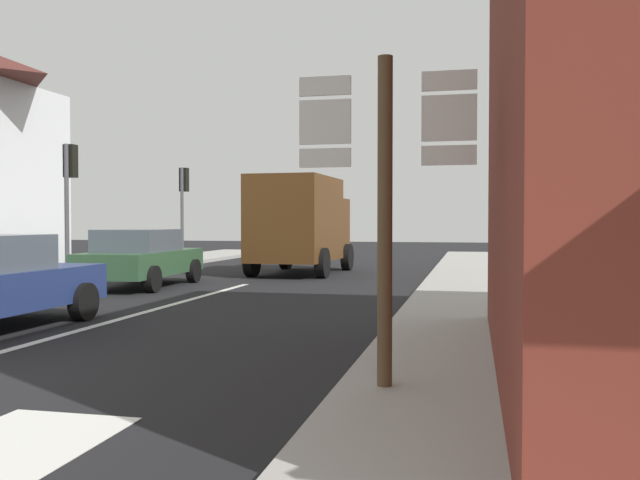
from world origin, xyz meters
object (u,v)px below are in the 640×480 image
Objects in this scene: sedan_far at (141,257)px; traffic_light_far_left at (184,193)px; traffic_light_near_left at (69,180)px; delivery_truck at (301,222)px; route_sign_post at (385,196)px.

sedan_far is 8.93m from traffic_light_far_left.
traffic_light_near_left is (-2.53, 0.80, 2.03)m from sedan_far.
delivery_truck is 15.43m from route_sign_post.
traffic_light_far_left is at bearing 149.41° from delivery_truck.
traffic_light_near_left is (-5.42, -4.32, 1.14)m from delivery_truck.
traffic_light_near_left is 7.53m from traffic_light_far_left.
delivery_truck reaches higher than sedan_far.
route_sign_post reaches higher than sedan_far.
traffic_light_far_left is (0.00, 7.53, -0.05)m from traffic_light_near_left.
delivery_truck is 1.34× the size of traffic_light_near_left.
delivery_truck is at bearing -30.59° from traffic_light_far_left.
route_sign_post is 0.86× the size of traffic_light_far_left.
route_sign_post is at bearing -52.16° from sedan_far.
delivery_truck is at bearing 38.57° from traffic_light_near_left.
route_sign_post is at bearing -46.17° from traffic_light_near_left.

